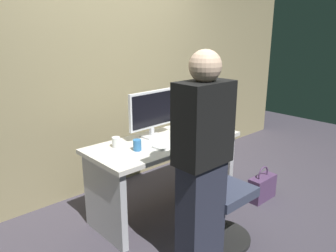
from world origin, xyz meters
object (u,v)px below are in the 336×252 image
at_px(mouse, 196,135).
at_px(cell_phone, 211,132).
at_px(handbag, 262,187).
at_px(book_stack, 194,122).
at_px(keyboard, 174,143).
at_px(cup_near_keyboard, 137,145).
at_px(cup_by_monitor, 116,142).
at_px(desk, 165,162).
at_px(person_at_desk, 202,164).
at_px(office_chair, 217,192).
at_px(monitor, 152,111).

distance_m(mouse, cell_phone, 0.23).
relative_size(cell_phone, handbag, 0.38).
bearing_deg(book_stack, keyboard, -155.84).
xyz_separation_m(mouse, book_stack, (0.21, 0.22, 0.05)).
height_order(cup_near_keyboard, cell_phone, cup_near_keyboard).
height_order(cup_by_monitor, book_stack, book_stack).
bearing_deg(cup_near_keyboard, desk, 8.02).
bearing_deg(keyboard, person_at_desk, -118.98).
relative_size(cup_near_keyboard, handbag, 0.26).
xyz_separation_m(office_chair, monitor, (-0.05, 0.81, 0.57)).
height_order(office_chair, cell_phone, office_chair).
relative_size(desk, cup_by_monitor, 16.15).
distance_m(mouse, book_stack, 0.30).
bearing_deg(keyboard, office_chair, -87.13).
distance_m(cup_by_monitor, book_stack, 0.96).
height_order(monitor, cup_near_keyboard, monitor).
relative_size(desk, cup_near_keyboard, 15.37).
bearing_deg(keyboard, cup_near_keyboard, 163.10).
height_order(mouse, cup_by_monitor, cup_by_monitor).
distance_m(cup_near_keyboard, book_stack, 0.88).
distance_m(keyboard, book_stack, 0.57).
xyz_separation_m(person_at_desk, cup_by_monitor, (-0.10, 0.94, -0.05)).
bearing_deg(monitor, desk, -81.45).
bearing_deg(keyboard, mouse, 1.00).
bearing_deg(cup_near_keyboard, handbag, -21.51).
height_order(person_at_desk, keyboard, person_at_desk).
bearing_deg(cup_by_monitor, person_at_desk, -83.94).
relative_size(monitor, cup_by_monitor, 5.81).
height_order(mouse, cell_phone, mouse).
bearing_deg(office_chair, cup_near_keyboard, 123.13).
relative_size(book_stack, handbag, 0.53).
relative_size(person_at_desk, monitor, 3.03).
relative_size(cup_near_keyboard, cell_phone, 0.68).
height_order(mouse, handbag, mouse).
distance_m(desk, keyboard, 0.28).
relative_size(keyboard, cell_phone, 2.99).
distance_m(desk, monitor, 0.51).
xyz_separation_m(office_chair, keyboard, (-0.04, 0.50, 0.32)).
bearing_deg(monitor, cup_near_keyboard, -148.16).
bearing_deg(monitor, mouse, -42.64).
bearing_deg(book_stack, monitor, 171.79).
bearing_deg(book_stack, cup_near_keyboard, -171.07).
bearing_deg(office_chair, person_at_desk, -157.95).
relative_size(office_chair, cup_near_keyboard, 9.60).
xyz_separation_m(cup_by_monitor, handbag, (1.36, -0.70, -0.65)).
distance_m(monitor, book_stack, 0.56).
distance_m(office_chair, book_stack, 0.95).
xyz_separation_m(desk, mouse, (0.29, -0.13, 0.24)).
relative_size(mouse, book_stack, 0.50).
height_order(person_at_desk, cell_phone, person_at_desk).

